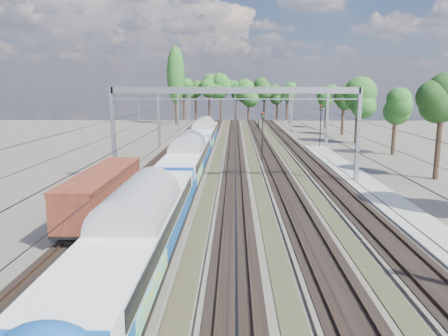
{
  "coord_description": "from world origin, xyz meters",
  "views": [
    {
      "loc": [
        -0.04,
        -10.85,
        8.94
      ],
      "look_at": [
        -0.84,
        22.41,
        2.8
      ],
      "focal_mm": 35.0,
      "sensor_mm": 36.0,
      "label": 1
    }
  ],
  "objects_px": {
    "worker": "(259,124)",
    "signal_far": "(321,121)",
    "freight_boxcar": "(103,192)",
    "signal_near": "(263,130)",
    "emu_train": "(188,154)"
  },
  "relations": [
    {
      "from": "freight_boxcar",
      "to": "signal_near",
      "type": "height_order",
      "value": "signal_near"
    },
    {
      "from": "freight_boxcar",
      "to": "signal_near",
      "type": "relative_size",
      "value": 2.05
    },
    {
      "from": "freight_boxcar",
      "to": "worker",
      "type": "xyz_separation_m",
      "value": [
        14.29,
        68.35,
        -0.99
      ]
    },
    {
      "from": "worker",
      "to": "signal_near",
      "type": "relative_size",
      "value": 0.32
    },
    {
      "from": "freight_boxcar",
      "to": "signal_near",
      "type": "distance_m",
      "value": 27.0
    },
    {
      "from": "worker",
      "to": "signal_near",
      "type": "xyz_separation_m",
      "value": [
        -1.94,
        -44.41,
        2.88
      ]
    },
    {
      "from": "freight_boxcar",
      "to": "signal_far",
      "type": "height_order",
      "value": "signal_far"
    },
    {
      "from": "worker",
      "to": "signal_far",
      "type": "height_order",
      "value": "signal_far"
    },
    {
      "from": "signal_near",
      "to": "signal_far",
      "type": "xyz_separation_m",
      "value": [
        9.38,
        12.42,
        0.25
      ]
    },
    {
      "from": "emu_train",
      "to": "signal_near",
      "type": "xyz_separation_m",
      "value": [
        7.85,
        11.61,
        1.19
      ]
    },
    {
      "from": "freight_boxcar",
      "to": "signal_far",
      "type": "xyz_separation_m",
      "value": [
        21.73,
        36.36,
        2.14
      ]
    },
    {
      "from": "emu_train",
      "to": "worker",
      "type": "height_order",
      "value": "emu_train"
    },
    {
      "from": "signal_far",
      "to": "signal_near",
      "type": "bearing_deg",
      "value": -123.57
    },
    {
      "from": "worker",
      "to": "signal_far",
      "type": "bearing_deg",
      "value": -172.35
    },
    {
      "from": "emu_train",
      "to": "signal_near",
      "type": "height_order",
      "value": "signal_near"
    }
  ]
}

